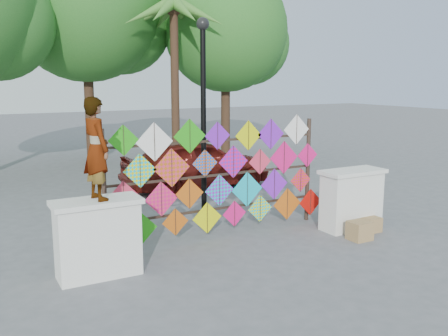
{
  "coord_description": "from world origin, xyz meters",
  "views": [
    {
      "loc": [
        -4.61,
        -7.91,
        3.19
      ],
      "look_at": [
        0.05,
        0.6,
        1.42
      ],
      "focal_mm": 40.0,
      "sensor_mm": 36.0,
      "label": 1
    }
  ],
  "objects": [
    {
      "name": "ground",
      "position": [
        0.0,
        0.0,
        0.0
      ],
      "size": [
        80.0,
        80.0,
        0.0
      ],
      "primitive_type": "plane",
      "color": "slate",
      "rests_on": "ground"
    },
    {
      "name": "parapet_left",
      "position": [
        -2.7,
        -0.2,
        0.65
      ],
      "size": [
        1.4,
        0.65,
        1.28
      ],
      "color": "silver",
      "rests_on": "ground"
    },
    {
      "name": "parapet_right",
      "position": [
        2.7,
        -0.2,
        0.65
      ],
      "size": [
        1.4,
        0.65,
        1.28
      ],
      "color": "silver",
      "rests_on": "ground"
    },
    {
      "name": "kite_rack",
      "position": [
        0.05,
        0.73,
        1.23
      ],
      "size": [
        4.93,
        0.24,
        2.42
      ],
      "color": "#31231B",
      "rests_on": "ground"
    },
    {
      "name": "tree_mid",
      "position": [
        0.11,
        11.03,
        5.77
      ],
      "size": [
        6.3,
        5.6,
        8.61
      ],
      "color": "#472C1E",
      "rests_on": "ground"
    },
    {
      "name": "tree_east",
      "position": [
        5.09,
        9.53,
        4.99
      ],
      "size": [
        5.4,
        4.8,
        7.42
      ],
      "color": "#472C1E",
      "rests_on": "ground"
    },
    {
      "name": "palm_tree",
      "position": [
        2.2,
        8.0,
        4.95
      ],
      "size": [
        3.62,
        3.62,
        5.83
      ],
      "color": "#472C1E",
      "rests_on": "ground"
    },
    {
      "name": "vendor_woman",
      "position": [
        -2.66,
        -0.2,
        2.09
      ],
      "size": [
        0.49,
        0.65,
        1.62
      ],
      "primitive_type": "imported",
      "rotation": [
        0.0,
        0.0,
        1.75
      ],
      "color": "#99999E",
      "rests_on": "parapet_left"
    },
    {
      "name": "sedan",
      "position": [
        1.53,
        4.95,
        0.74
      ],
      "size": [
        4.37,
        1.83,
        1.48
      ],
      "primitive_type": "imported",
      "rotation": [
        0.0,
        0.0,
        1.59
      ],
      "color": "#5E1510",
      "rests_on": "ground"
    },
    {
      "name": "lamppost",
      "position": [
        0.3,
        2.0,
        2.69
      ],
      "size": [
        0.28,
        0.28,
        4.46
      ],
      "color": "black",
      "rests_on": "ground"
    },
    {
      "name": "cardboard_box_near",
      "position": [
        2.33,
        -0.86,
        0.19
      ],
      "size": [
        0.42,
        0.38,
        0.38
      ],
      "primitive_type": "cube",
      "color": "#9E774C",
      "rests_on": "ground"
    },
    {
      "name": "cardboard_box_far",
      "position": [
        2.92,
        -0.56,
        0.15
      ],
      "size": [
        0.36,
        0.34,
        0.31
      ],
      "primitive_type": "cube",
      "color": "#9E774C",
      "rests_on": "ground"
    }
  ]
}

